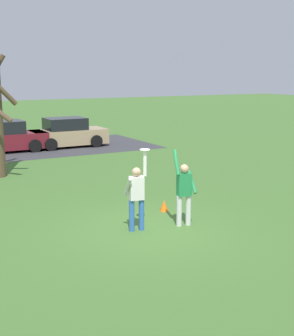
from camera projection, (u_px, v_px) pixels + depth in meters
name	position (u px, v px, depth m)	size (l,w,h in m)	color
ground_plane	(150.00, 229.00, 12.13)	(120.00, 120.00, 0.00)	#426B2D
person_catcher	(137.00, 193.00, 11.80)	(0.57, 0.49, 2.08)	#3366B7
person_defender	(184.00, 190.00, 12.20)	(0.60, 0.51, 2.04)	silver
frisbee_disc	(145.00, 150.00, 11.65)	(0.25, 0.25, 0.02)	white
parked_car_maroon	(4.00, 138.00, 23.86)	(4.10, 2.04, 1.59)	maroon
parked_car_tan	(67.00, 134.00, 25.48)	(4.10, 2.04, 1.59)	tan
field_cone_orange	(164.00, 206.00, 13.66)	(0.26, 0.26, 0.32)	orange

